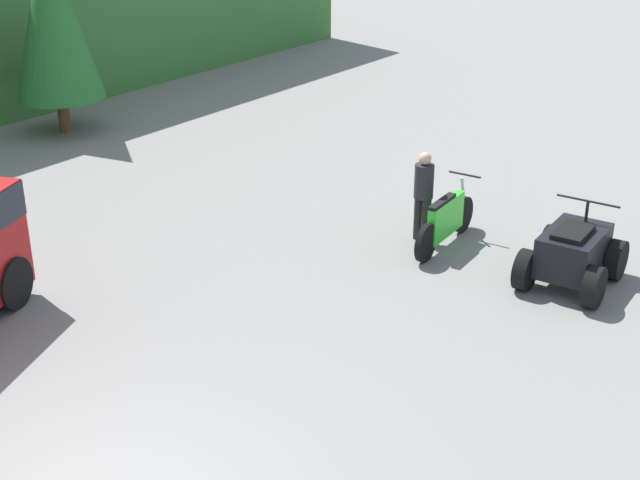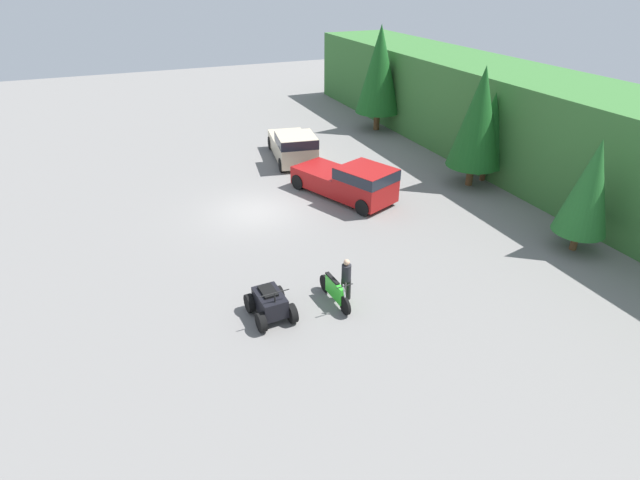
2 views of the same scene
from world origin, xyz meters
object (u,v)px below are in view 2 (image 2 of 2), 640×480
at_px(dirt_bike, 335,291).
at_px(rider_person, 346,278).
at_px(pickup_truck_red, 351,181).
at_px(quad_atv, 270,304).
at_px(pickup_truck_second, 293,145).

height_order(dirt_bike, rider_person, rider_person).
bearing_deg(pickup_truck_red, rider_person, -49.47).
xyz_separation_m(pickup_truck_red, quad_atv, (7.75, -6.75, -0.49)).
relative_size(quad_atv, rider_person, 1.16).
distance_m(pickup_truck_red, quad_atv, 10.29).
xyz_separation_m(pickup_truck_red, dirt_bike, (7.85, -4.41, -0.53)).
relative_size(pickup_truck_red, quad_atv, 3.17).
relative_size(pickup_truck_red, rider_person, 3.66).
distance_m(pickup_truck_red, dirt_bike, 9.02).
bearing_deg(dirt_bike, pickup_truck_second, 161.64).
distance_m(pickup_truck_second, dirt_bike, 14.70).
xyz_separation_m(pickup_truck_second, quad_atv, (14.13, -5.97, -0.49)).
distance_m(dirt_bike, quad_atv, 2.34).
relative_size(pickup_truck_red, dirt_bike, 2.76).
bearing_deg(pickup_truck_red, quad_atv, -63.65).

